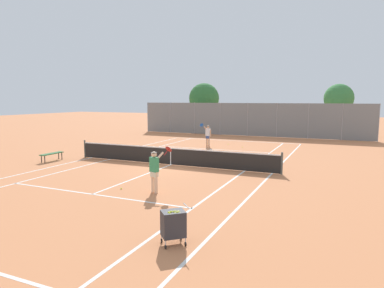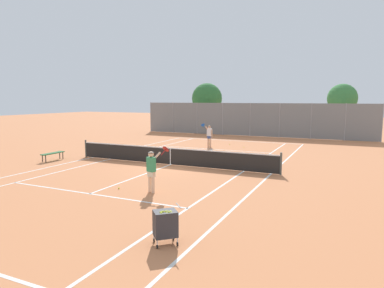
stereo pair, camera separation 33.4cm
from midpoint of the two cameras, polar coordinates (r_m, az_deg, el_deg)
The scene contains 15 objects.
ground_plane at distance 18.79m, azimuth -3.10°, elevation -3.47°, with size 120.00×120.00×0.00m, color #CC7A4C.
court_line_markings at distance 18.79m, azimuth -3.10°, elevation -3.46°, with size 11.10×23.90×0.01m.
tennis_net at distance 18.70m, azimuth -3.11°, elevation -1.93°, with size 12.00×0.10×1.07m.
ball_cart at distance 8.65m, azimuth -3.33°, elevation -13.09°, with size 0.77×0.76×0.96m.
player_near_side at distance 13.18m, azimuth -6.03°, elevation -4.12°, with size 0.82×0.70×1.77m.
player_far_left at distance 25.79m, azimuth 3.26°, elevation 1.60°, with size 0.73×0.72×1.77m.
loose_tennis_ball_1 at distance 27.27m, azimuth 3.25°, elevation 0.03°, with size 0.07×0.07×0.07m, color #D1DB33.
loose_tennis_ball_2 at distance 25.68m, azimuth 9.01°, elevation -0.51°, with size 0.07×0.07×0.07m, color #D1DB33.
loose_tennis_ball_3 at distance 27.11m, azimuth 6.66°, elevation -0.05°, with size 0.07×0.07×0.07m, color #D1DB33.
loose_tennis_ball_4 at distance 14.07m, azimuth -11.42°, elevation -7.22°, with size 0.07×0.07×0.07m, color #D1DB33.
loose_tennis_ball_5 at distance 19.00m, azimuth -0.99°, elevation -3.23°, with size 0.07×0.07×0.07m, color #D1DB33.
courtside_bench at distance 21.46m, azimuth -21.78°, elevation -1.51°, with size 0.36×1.50×0.47m.
back_fence at distance 33.60m, azimuth 9.94°, elevation 4.03°, with size 22.53×0.08×3.21m.
tree_behind_left at distance 38.61m, azimuth 2.86°, elevation 7.42°, with size 3.38×3.38×5.34m.
tree_behind_right at distance 35.93m, azimuth 23.98°, elevation 6.84°, with size 2.76×2.76×5.02m.
Camera 2 is at (8.84, -16.21, 3.57)m, focal length 32.00 mm.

